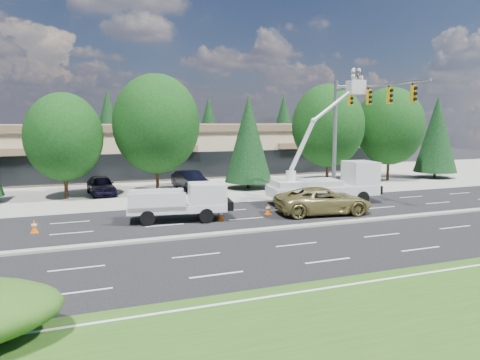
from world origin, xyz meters
name	(u,v)px	position (x,y,z in m)	size (l,w,h in m)	color
ground	(269,230)	(0.00, 0.00, 0.00)	(140.00, 140.00, 0.00)	black
concrete_apron	(179,184)	(0.00, 20.00, 0.01)	(140.00, 22.00, 0.01)	gray
grass_verge	(459,328)	(0.00, -13.00, 0.01)	(140.00, 10.00, 0.01)	#274F16
road_median	(269,229)	(0.00, 0.00, 0.06)	(120.00, 0.55, 0.12)	gray
strip_mall	(157,148)	(0.00, 29.97, 2.83)	(50.40, 15.40, 5.50)	tan
tree_front_c	(64,137)	(-10.00, 15.00, 4.69)	(5.78, 5.78, 8.02)	#332114
tree_front_d	(156,124)	(-3.00, 15.00, 5.65)	(6.95, 6.95, 9.65)	#332114
tree_front_e	(248,139)	(5.00, 15.00, 4.35)	(4.12, 4.12, 8.12)	#332114
tree_front_f	(328,126)	(13.00, 15.00, 5.44)	(6.70, 6.70, 9.30)	#332114
tree_front_g	(390,126)	(20.00, 15.00, 5.38)	(6.63, 6.63, 9.19)	#332114
tree_front_h	(437,134)	(26.00, 15.00, 4.54)	(4.29, 4.29, 8.46)	#332114
tree_back_b	(108,125)	(-4.00, 42.00, 5.37)	(5.08, 5.08, 10.02)	#332114
tree_back_c	(209,127)	(10.00, 42.00, 5.04)	(4.76, 4.76, 9.39)	#332114
tree_back_d	(284,125)	(22.00, 42.00, 5.30)	(5.01, 5.01, 9.88)	#332114
signal_mast	(352,119)	(10.03, 7.04, 6.06)	(2.76, 10.16, 9.00)	gray
utility_pickup	(184,205)	(-3.64, 4.13, 0.91)	(6.04, 3.07, 2.21)	silver
bucket_truck	(333,175)	(7.77, 5.84, 2.05)	(8.05, 3.24, 9.58)	silver
traffic_cone_a	(34,226)	(-11.84, 4.02, 0.34)	(0.40, 0.40, 0.70)	#FA6007
traffic_cone_b	(221,215)	(-1.60, 3.35, 0.34)	(0.40, 0.40, 0.70)	#FA6007
traffic_cone_c	(268,209)	(1.80, 3.95, 0.34)	(0.40, 0.40, 0.70)	#FA6007
traffic_cone_d	(330,206)	(6.03, 3.40, 0.34)	(0.40, 0.40, 0.70)	#FA6007
minivan	(323,201)	(5.13, 2.80, 0.85)	(2.83, 6.14, 1.71)	#9A8F4A
parked_car_west	(101,185)	(-7.36, 16.00, 0.78)	(1.84, 4.58, 1.56)	black
parked_car_east	(190,180)	(0.00, 16.00, 0.82)	(1.74, 4.98, 1.64)	black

